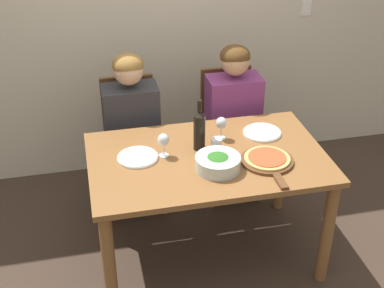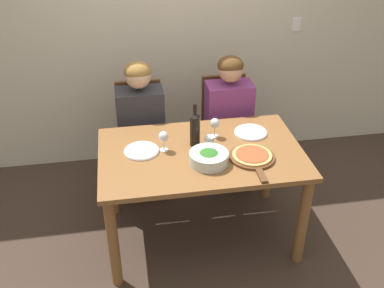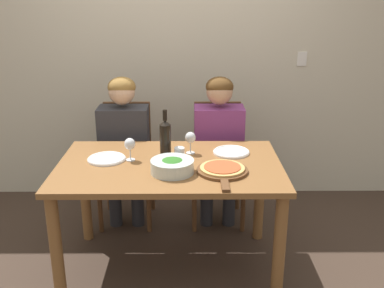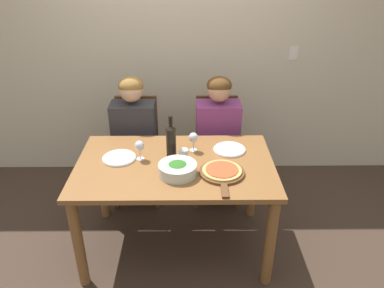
{
  "view_description": "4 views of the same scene",
  "coord_description": "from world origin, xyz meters",
  "px_view_note": "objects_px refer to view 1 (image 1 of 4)",
  "views": [
    {
      "loc": [
        -0.69,
        -2.64,
        2.46
      ],
      "look_at": [
        -0.08,
        0.06,
        0.83
      ],
      "focal_mm": 50.0,
      "sensor_mm": 36.0,
      "label": 1
    },
    {
      "loc": [
        -0.5,
        -2.6,
        2.46
      ],
      "look_at": [
        -0.06,
        0.03,
        0.82
      ],
      "focal_mm": 42.0,
      "sensor_mm": 36.0,
      "label": 2
    },
    {
      "loc": [
        0.12,
        -2.66,
        1.82
      ],
      "look_at": [
        0.14,
        0.11,
        0.86
      ],
      "focal_mm": 42.0,
      "sensor_mm": 36.0,
      "label": 3
    },
    {
      "loc": [
        0.1,
        -2.31,
        2.15
      ],
      "look_at": [
        0.12,
        0.05,
        0.9
      ],
      "focal_mm": 35.0,
      "sensor_mm": 36.0,
      "label": 4
    }
  ],
  "objects_px": {
    "broccoli_bowl": "(218,163)",
    "wine_glass_right": "(221,124)",
    "chair_right": "(228,130)",
    "wine_bottle": "(199,129)",
    "water_tumbler": "(217,145)",
    "pizza_on_board": "(267,160)",
    "person_woman": "(132,121)",
    "dinner_plate_right": "(262,132)",
    "chair_left": "(132,140)",
    "person_man": "(234,111)",
    "dinner_plate_left": "(138,157)",
    "wine_glass_left": "(163,141)"
  },
  "relations": [
    {
      "from": "person_woman",
      "to": "wine_bottle",
      "type": "xyz_separation_m",
      "value": [
        0.35,
        -0.54,
        0.18
      ]
    },
    {
      "from": "chair_left",
      "to": "person_woman",
      "type": "distance_m",
      "value": 0.25
    },
    {
      "from": "chair_right",
      "to": "wine_glass_right",
      "type": "distance_m",
      "value": 0.72
    },
    {
      "from": "chair_right",
      "to": "wine_bottle",
      "type": "height_order",
      "value": "wine_bottle"
    },
    {
      "from": "person_man",
      "to": "broccoli_bowl",
      "type": "distance_m",
      "value": 0.86
    },
    {
      "from": "wine_glass_left",
      "to": "water_tumbler",
      "type": "height_order",
      "value": "wine_glass_left"
    },
    {
      "from": "pizza_on_board",
      "to": "wine_glass_right",
      "type": "height_order",
      "value": "wine_glass_right"
    },
    {
      "from": "chair_right",
      "to": "broccoli_bowl",
      "type": "relative_size",
      "value": 3.64
    },
    {
      "from": "chair_right",
      "to": "wine_glass_right",
      "type": "bearing_deg",
      "value": -111.31
    },
    {
      "from": "wine_glass_left",
      "to": "pizza_on_board",
      "type": "bearing_deg",
      "value": -19.47
    },
    {
      "from": "dinner_plate_right",
      "to": "water_tumbler",
      "type": "height_order",
      "value": "water_tumbler"
    },
    {
      "from": "dinner_plate_left",
      "to": "wine_glass_right",
      "type": "height_order",
      "value": "wine_glass_right"
    },
    {
      "from": "dinner_plate_left",
      "to": "water_tumbler",
      "type": "bearing_deg",
      "value": -4.24
    },
    {
      "from": "chair_right",
      "to": "dinner_plate_left",
      "type": "relative_size",
      "value": 3.9
    },
    {
      "from": "chair_left",
      "to": "pizza_on_board",
      "type": "xyz_separation_m",
      "value": [
        0.71,
        -0.9,
        0.28
      ]
    },
    {
      "from": "person_woman",
      "to": "wine_glass_left",
      "type": "relative_size",
      "value": 7.95
    },
    {
      "from": "broccoli_bowl",
      "to": "wine_glass_right",
      "type": "height_order",
      "value": "wine_glass_right"
    },
    {
      "from": "chair_right",
      "to": "broccoli_bowl",
      "type": "height_order",
      "value": "chair_right"
    },
    {
      "from": "chair_left",
      "to": "dinner_plate_right",
      "type": "distance_m",
      "value": 1.01
    },
    {
      "from": "dinner_plate_right",
      "to": "water_tumbler",
      "type": "xyz_separation_m",
      "value": [
        -0.35,
        -0.16,
        0.04
      ]
    },
    {
      "from": "broccoli_bowl",
      "to": "wine_glass_right",
      "type": "bearing_deg",
      "value": 71.66
    },
    {
      "from": "person_woman",
      "to": "dinner_plate_right",
      "type": "relative_size",
      "value": 4.89
    },
    {
      "from": "broccoli_bowl",
      "to": "pizza_on_board",
      "type": "distance_m",
      "value": 0.3
    },
    {
      "from": "chair_right",
      "to": "water_tumbler",
      "type": "distance_m",
      "value": 0.84
    },
    {
      "from": "person_woman",
      "to": "dinner_plate_right",
      "type": "height_order",
      "value": "person_woman"
    },
    {
      "from": "chair_left",
      "to": "wine_glass_left",
      "type": "height_order",
      "value": "chair_left"
    },
    {
      "from": "chair_left",
      "to": "person_man",
      "type": "distance_m",
      "value": 0.78
    },
    {
      "from": "pizza_on_board",
      "to": "water_tumbler",
      "type": "relative_size",
      "value": 4.71
    },
    {
      "from": "person_woman",
      "to": "pizza_on_board",
      "type": "relative_size",
      "value": 2.65
    },
    {
      "from": "wine_bottle",
      "to": "broccoli_bowl",
      "type": "bearing_deg",
      "value": -77.9
    },
    {
      "from": "wine_glass_left",
      "to": "broccoli_bowl",
      "type": "bearing_deg",
      "value": -36.62
    },
    {
      "from": "chair_right",
      "to": "water_tumbler",
      "type": "height_order",
      "value": "chair_right"
    },
    {
      "from": "person_man",
      "to": "water_tumbler",
      "type": "height_order",
      "value": "person_man"
    },
    {
      "from": "water_tumbler",
      "to": "wine_glass_right",
      "type": "bearing_deg",
      "value": 65.43
    },
    {
      "from": "chair_right",
      "to": "dinner_plate_left",
      "type": "distance_m",
      "value": 1.07
    },
    {
      "from": "dinner_plate_right",
      "to": "wine_glass_right",
      "type": "bearing_deg",
      "value": -179.48
    },
    {
      "from": "person_woman",
      "to": "person_man",
      "type": "height_order",
      "value": "same"
    },
    {
      "from": "person_man",
      "to": "wine_bottle",
      "type": "height_order",
      "value": "person_man"
    },
    {
      "from": "chair_right",
      "to": "wine_glass_right",
      "type": "xyz_separation_m",
      "value": [
        -0.22,
        -0.57,
        0.37
      ]
    },
    {
      "from": "wine_bottle",
      "to": "wine_glass_left",
      "type": "height_order",
      "value": "wine_bottle"
    },
    {
      "from": "dinner_plate_right",
      "to": "wine_glass_left",
      "type": "relative_size",
      "value": 1.63
    },
    {
      "from": "broccoli_bowl",
      "to": "water_tumbler",
      "type": "bearing_deg",
      "value": 77.45
    },
    {
      "from": "pizza_on_board",
      "to": "water_tumbler",
      "type": "height_order",
      "value": "water_tumbler"
    },
    {
      "from": "person_man",
      "to": "wine_bottle",
      "type": "relative_size",
      "value": 3.64
    },
    {
      "from": "chair_right",
      "to": "chair_left",
      "type": "bearing_deg",
      "value": 180.0
    },
    {
      "from": "person_man",
      "to": "dinner_plate_left",
      "type": "distance_m",
      "value": 0.96
    },
    {
      "from": "broccoli_bowl",
      "to": "wine_glass_right",
      "type": "relative_size",
      "value": 1.74
    },
    {
      "from": "pizza_on_board",
      "to": "wine_bottle",
      "type": "bearing_deg",
      "value": 145.81
    },
    {
      "from": "person_woman",
      "to": "dinner_plate_right",
      "type": "xyz_separation_m",
      "value": [
        0.79,
        -0.45,
        0.06
      ]
    },
    {
      "from": "person_woman",
      "to": "water_tumbler",
      "type": "xyz_separation_m",
      "value": [
        0.44,
        -0.61,
        0.1
      ]
    }
  ]
}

